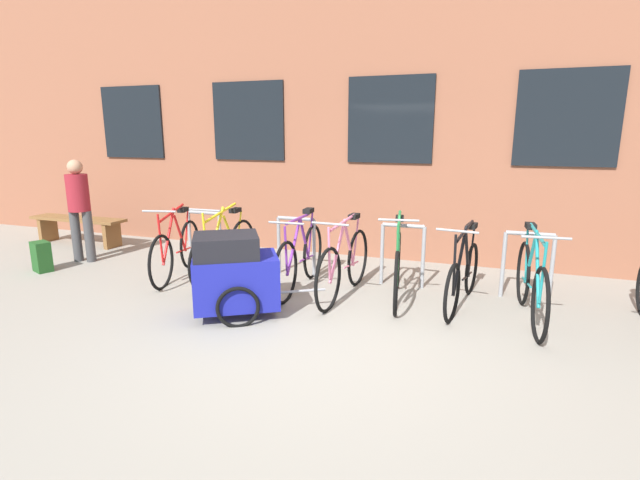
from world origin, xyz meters
name	(u,v)px	position (x,y,z in m)	size (l,w,h in m)	color
ground_plane	(318,338)	(0.00, 0.00, 0.00)	(42.00, 42.00, 0.00)	gray
storefront_building	(426,69)	(0.00, 6.95, 3.34)	(28.00, 7.53, 6.67)	brown
bike_rack	(403,249)	(0.48, 1.90, 0.51)	(6.59, 0.05, 0.83)	gray
bicycle_black	(463,275)	(1.27, 1.42, 0.36)	(0.44, 1.69, 1.01)	black
bicycle_green	(397,267)	(0.51, 1.42, 0.40)	(0.45, 1.72, 1.08)	black
bicycle_purple	(300,258)	(-0.74, 1.37, 0.40)	(0.44, 1.81, 1.01)	black
bicycle_red	(177,249)	(-2.55, 1.25, 0.39)	(0.56, 1.69, 1.03)	black
bicycle_yellow	(225,250)	(-1.87, 1.40, 0.40)	(0.44, 1.77, 1.06)	black
bicycle_teal	(531,283)	(1.98, 1.24, 0.40)	(0.44, 1.83, 1.04)	black
bicycle_pink	(344,264)	(-0.12, 1.28, 0.40)	(0.44, 1.80, 1.02)	black
bike_trailer	(234,274)	(-1.06, 0.25, 0.48)	(1.40, 1.03, 0.93)	navy
wooden_bench	(78,224)	(-5.44, 2.30, 0.37)	(1.88, 0.40, 0.49)	brown
person_by_bench	(79,204)	(-4.43, 1.44, 0.91)	(0.36, 0.32, 1.58)	#3F3F42
backpack	(42,257)	(-4.56, 0.79, 0.22)	(0.28, 0.20, 0.44)	#1E4C1E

